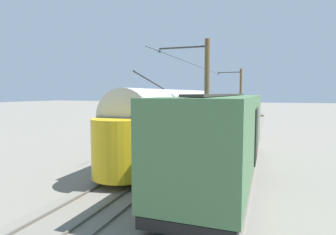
{
  "coord_description": "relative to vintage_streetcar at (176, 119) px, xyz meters",
  "views": [
    {
      "loc": [
        -3.99,
        21.99,
        4.06
      ],
      "look_at": [
        2.68,
        3.03,
        2.35
      ],
      "focal_mm": 30.6,
      "sensor_mm": 36.0,
      "label": 1
    }
  ],
  "objects": [
    {
      "name": "track_adjacent_siding",
      "position": [
        0.0,
        -3.68,
        -2.21
      ],
      "size": [
        2.8,
        80.0,
        0.18
      ],
      "color": "slate",
      "rests_on": "ground"
    },
    {
      "name": "overhead_wire_run",
      "position": [
        -0.1,
        -7.62,
        4.2
      ],
      "size": [
        2.79,
        24.04,
        0.18
      ],
      "color": "black",
      "rests_on": "ground"
    },
    {
      "name": "catenary_pole_foreground",
      "position": [
        -2.69,
        -16.95,
        1.41
      ],
      "size": [
        3.0,
        0.28,
        7.0
      ],
      "color": "brown",
      "rests_on": "ground"
    },
    {
      "name": "spare_tie_stack",
      "position": [
        2.65,
        -10.28,
        -1.99
      ],
      "size": [
        2.4,
        2.4,
        0.54
      ],
      "color": "#47331E",
      "rests_on": "ground"
    },
    {
      "name": "track_end_bumper",
      "position": [
        -4.0,
        -16.55,
        -1.86
      ],
      "size": [
        1.8,
        0.6,
        0.8
      ],
      "primitive_type": "cube",
      "color": "#B2A519",
      "rests_on": "ground"
    },
    {
      "name": "track_streetcar_siding",
      "position": [
        -4.0,
        -3.68,
        -2.21
      ],
      "size": [
        2.8,
        80.0,
        0.18
      ],
      "color": "slate",
      "rests_on": "ground"
    },
    {
      "name": "ground_plane",
      "position": [
        -2.0,
        -3.36,
        -2.26
      ],
      "size": [
        220.0,
        220.0,
        0.0
      ],
      "primitive_type": "plane",
      "color": "gray"
    },
    {
      "name": "catenary_pole_mid_near",
      "position": [
        -2.69,
        3.08,
        1.41
      ],
      "size": [
        3.0,
        0.28,
        7.0
      ],
      "color": "brown",
      "rests_on": "ground"
    },
    {
      "name": "vintage_streetcar",
      "position": [
        0.0,
        0.0,
        0.0
      ],
      "size": [
        2.65,
        18.03,
        4.95
      ],
      "color": "gold",
      "rests_on": "ground"
    },
    {
      "name": "coach_adjacent",
      "position": [
        -4.01,
        4.53,
        -0.1
      ],
      "size": [
        2.96,
        14.61,
        3.85
      ],
      "color": "#477047",
      "rests_on": "ground"
    }
  ]
}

